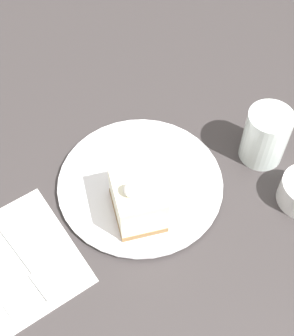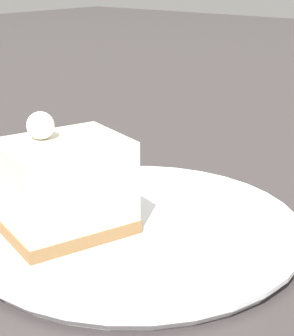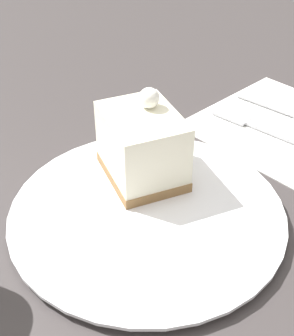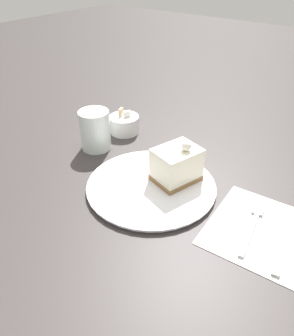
% 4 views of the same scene
% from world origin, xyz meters
% --- Properties ---
extents(ground_plane, '(4.00, 4.00, 0.00)m').
position_xyz_m(ground_plane, '(0.00, 0.00, 0.00)').
color(ground_plane, '#383333').
extents(plate, '(0.29, 0.29, 0.01)m').
position_xyz_m(plate, '(-0.02, 0.02, 0.01)').
color(plate, white).
rests_on(plate, ground_plane).
extents(cake_slice, '(0.10, 0.12, 0.10)m').
position_xyz_m(cake_slice, '(0.01, 0.07, 0.05)').
color(cake_slice, olive).
rests_on(cake_slice, plate).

